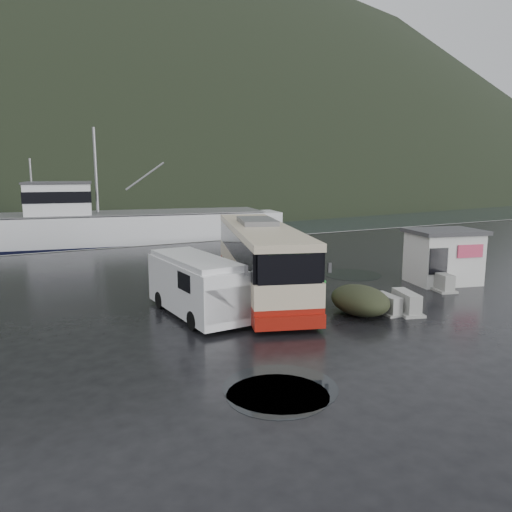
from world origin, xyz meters
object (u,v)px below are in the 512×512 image
waste_bin_left (215,317)px  coach_bus (260,293)px  jersey_barrier_a (387,313)px  fishing_trawler (135,234)px  jersey_barrier_c (406,313)px  dome_tent (359,314)px  jersey_barrier_b (440,290)px  white_van (196,315)px  ticket_kiosk (442,283)px  waste_bin_right (308,305)px

waste_bin_left → coach_bus: bearing=35.9°
jersey_barrier_a → fishing_trawler: (-2.77, 29.81, 0.00)m
jersey_barrier_c → fishing_trawler: bearing=96.5°
coach_bus → dome_tent: (1.95, -4.86, 0.00)m
jersey_barrier_a → jersey_barrier_b: jersey_barrier_b is taller
dome_tent → coach_bus: bearing=111.9°
white_van → jersey_barrier_c: white_van is taller
coach_bus → fishing_trawler: size_ratio=0.45×
fishing_trawler → white_van: bearing=-89.1°
coach_bus → fishing_trawler: bearing=107.6°
coach_bus → fishing_trawler: 24.57m
ticket_kiosk → jersey_barrier_b: bearing=-125.6°
dome_tent → jersey_barrier_b: size_ratio=1.73×
ticket_kiosk → jersey_barrier_b: size_ratio=2.08×
waste_bin_right → jersey_barrier_a: 3.34m
white_van → dome_tent: 6.63m
waste_bin_right → jersey_barrier_c: waste_bin_right is taller
white_van → ticket_kiosk: ticket_kiosk is taller
white_van → ticket_kiosk: 13.39m
waste_bin_left → ticket_kiosk: (12.79, 0.09, 0.00)m
jersey_barrier_b → jersey_barrier_c: size_ratio=0.97×
waste_bin_left → dome_tent: size_ratio=0.54×
dome_tent → fishing_trawler: (-1.65, 29.43, 0.00)m
jersey_barrier_c → jersey_barrier_a: bearing=151.9°
white_van → waste_bin_right: bearing=-12.9°
white_van → jersey_barrier_a: size_ratio=3.83×
dome_tent → fishing_trawler: bearing=93.2°
dome_tent → jersey_barrier_a: bearing=-19.0°
jersey_barrier_b → fishing_trawler: 29.10m
waste_bin_right → coach_bus: bearing=107.5°
fishing_trawler → waste_bin_left: bearing=-87.7°
ticket_kiosk → waste_bin_right: bearing=-163.2°
waste_bin_right → dome_tent: (1.09, -2.12, 0.00)m
white_van → jersey_barrier_b: 12.17m
jersey_barrier_c → dome_tent: bearing=157.4°
jersey_barrier_a → fishing_trawler: 29.94m
waste_bin_right → ticket_kiosk: (8.53, 0.37, 0.00)m
ticket_kiosk → jersey_barrier_c: (-5.64, -3.23, 0.00)m
white_van → ticket_kiosk: bearing=-5.2°
fishing_trawler → dome_tent: bearing=-76.7°
waste_bin_right → dome_tent: waste_bin_right is taller
fishing_trawler → jersey_barrier_b: bearing=-64.4°
coach_bus → ticket_kiosk: 9.69m
white_van → waste_bin_left: 0.80m
waste_bin_left → fishing_trawler: size_ratio=0.06×
coach_bus → white_van: (-3.99, -1.92, 0.00)m
waste_bin_left → jersey_barrier_b: bearing=-5.0°
white_van → fishing_trawler: fishing_trawler is taller
waste_bin_left → jersey_barrier_a: (6.47, -2.78, 0.00)m
waste_bin_right → ticket_kiosk: size_ratio=0.43×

